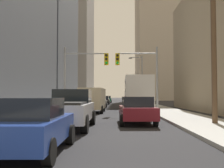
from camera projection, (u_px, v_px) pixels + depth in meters
The scene contains 17 objects.
sidewalk_left at pixel (87, 103), 52.50m from camera, with size 3.55×160.00×0.15m, color #9E9E99.
sidewalk_right at pixel (142, 103), 52.27m from camera, with size 3.55×160.00×0.15m, color #9E9E99.
city_bus at pixel (137, 92), 28.73m from camera, with size 2.73×11.54×3.40m.
pickup_truck_silver at pixel (70, 109), 13.11m from camera, with size 2.20×5.43×1.90m.
cargo_van_beige at pixel (93, 99), 25.19m from camera, with size 2.19×5.28×2.26m.
sedan_blue at pixel (30, 125), 7.36m from camera, with size 1.95×4.24×1.52m.
sedan_maroon at pixel (137, 110), 15.07m from camera, with size 1.96×4.27×1.52m.
sedan_grey at pixel (100, 102), 35.66m from camera, with size 1.95×4.24×1.52m.
sedan_black at pixel (104, 100), 47.43m from camera, with size 1.95×4.23×1.52m.
sedan_green at pixel (107, 99), 58.18m from camera, with size 1.95×4.21×1.52m.
traffic_signal_near_left at pixel (84, 68), 24.31m from camera, with size 4.07×0.44×6.00m.
traffic_signal_near_right at pixel (139, 68), 24.21m from camera, with size 3.85×0.44×6.00m.
utility_pole_right at pixel (213, 19), 14.27m from camera, with size 2.20×0.28×10.78m.
street_lamp_right at pixel (140, 76), 40.07m from camera, with size 2.10×0.32×7.50m.
building_left_mid_office at pixel (28, 16), 48.70m from camera, with size 15.56×19.28×32.22m, color #4C515B.
building_left_far_tower at pixel (65, 24), 91.10m from camera, with size 17.68×24.18×51.63m, color gray.
building_right_far_highrise at pixel (169, 30), 96.09m from camera, with size 23.11×23.04×50.43m, color #B7A893.
Camera 1 is at (0.62, -2.50, 1.58)m, focal length 43.09 mm.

